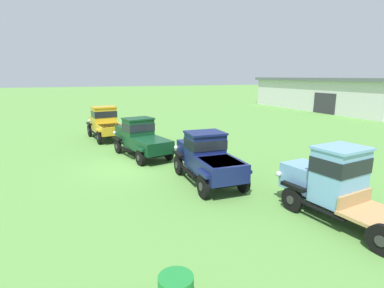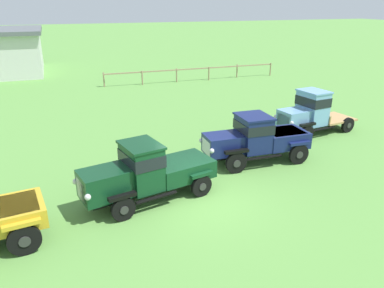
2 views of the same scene
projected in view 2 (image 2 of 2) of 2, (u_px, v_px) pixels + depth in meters
The scene contains 5 objects.
ground_plane at pixel (200, 200), 13.11m from camera, with size 240.00×240.00×0.00m, color #5B9342.
paddock_fence at pixel (193, 71), 32.68m from camera, with size 15.63×0.54×1.18m.
vintage_truck_second_in_line at pixel (147, 172), 12.83m from camera, with size 4.99×2.63×2.12m.
vintage_truck_midrow_center at pixel (256, 138), 15.94m from camera, with size 4.68×1.98×2.10m.
vintage_truck_far_side at pixel (310, 112), 19.39m from camera, with size 4.70×2.27×2.29m.
Camera 2 is at (-4.28, -10.74, 6.51)m, focal length 35.00 mm.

